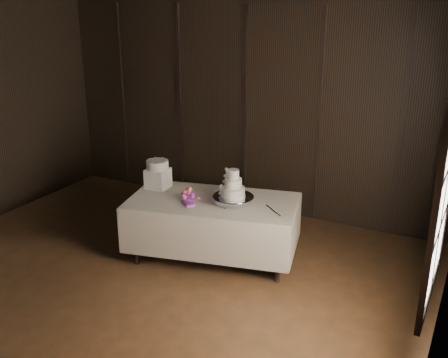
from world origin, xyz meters
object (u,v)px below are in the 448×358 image
Objects in this scene: box_pedestal at (158,178)px; display_table at (213,227)px; cake_stand at (233,200)px; wedding_cake at (231,186)px; small_cake at (157,165)px; bouquet at (190,195)px.

display_table is at bearing -3.81° from box_pedestal.
display_table is 0.47m from cake_stand.
wedding_cake is at bearing -150.26° from cake_stand.
cake_stand is 1.49× the size of wedding_cake.
cake_stand is at bearing -1.92° from small_cake.
wedding_cake is (-0.02, -0.01, 0.17)m from cake_stand.
bouquet is at bearing -163.42° from cake_stand.
wedding_cake is at bearing -2.71° from box_pedestal.
box_pedestal reaches higher than bouquet.
cake_stand is 1.77× the size of small_cake.
cake_stand is at bearing 16.58° from bouquet.
display_table is at bearing -177.31° from wedding_cake.
small_cake reaches higher than bouquet.
cake_stand is 0.18m from wedding_cake.
box_pedestal is at bearing 0.00° from small_cake.
wedding_cake is 0.84× the size of bouquet.
cake_stand is at bearing -1.92° from box_pedestal.
wedding_cake is 1.05m from small_cake.
display_table is 0.49m from bouquet.
wedding_cake reaches higher than small_cake.
bouquet reaches higher than display_table.
box_pedestal is at bearing 162.07° from bouquet.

